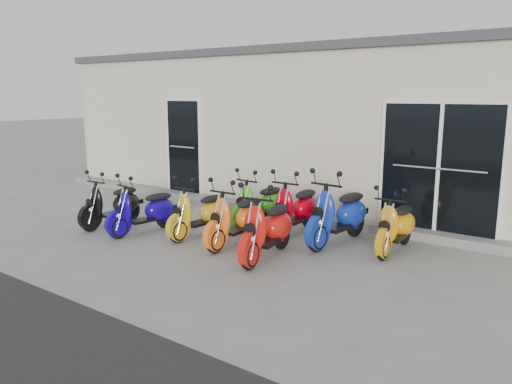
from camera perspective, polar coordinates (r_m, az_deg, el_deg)
ground at (r=8.29m, az=-2.45°, el=-5.75°), size 80.00×80.00×0.00m
building at (r=12.45m, az=12.62°, el=7.17°), size 14.00×6.00×3.20m
roof_cap at (r=12.46m, az=12.96°, el=14.90°), size 14.20×6.20×0.16m
front_step at (r=9.87m, az=4.85°, el=-2.55°), size 14.00×0.40×0.15m
door_left at (r=11.73m, az=-8.22°, el=5.43°), size 1.07×0.08×2.22m
door_right at (r=8.77m, az=20.21°, el=2.95°), size 2.02×0.08×2.22m
scooter_front_black at (r=9.54m, az=-16.17°, el=-0.59°), size 0.57×1.47×1.08m
scooter_front_blue at (r=8.90m, az=-12.77°, el=-1.23°), size 0.74×1.53×1.09m
scooter_front_orange_a at (r=8.54m, az=-6.49°, el=-1.53°), size 0.59×1.49×1.09m
scooter_front_orange_b at (r=7.99m, az=-2.21°, el=-2.12°), size 0.57×1.55×1.15m
scooter_front_red at (r=7.32m, az=1.34°, el=-3.13°), size 0.82×1.70×1.20m
scooter_back_green at (r=9.10m, az=0.38°, el=-0.57°), size 0.68×1.55×1.12m
scooter_back_red at (r=8.62m, az=4.57°, el=-1.04°), size 0.63×1.62×1.18m
scooter_back_blue at (r=8.15m, az=9.47°, el=-1.52°), size 0.79×1.78×1.28m
scooter_back_yellow at (r=7.95m, az=15.76°, el=-2.85°), size 0.57×1.48×1.09m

